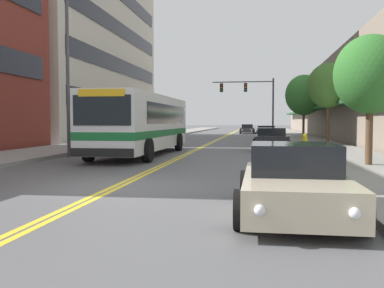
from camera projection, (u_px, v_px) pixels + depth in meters
The scene contains 18 objects.
ground_plane at pixel (225, 136), 47.67m from camera, with size 240.00×240.00×0.00m, color #565659.
sidewalk_left at pixel (160, 135), 48.81m from camera, with size 3.95×106.00×0.17m.
sidewalk_right at pixel (294, 136), 46.53m from camera, with size 3.95×106.00×0.17m.
centre_line at pixel (225, 136), 47.67m from camera, with size 0.34×106.00×0.01m.
storefront_row_right at pixel (354, 103), 45.39m from camera, with size 9.10×68.00×7.29m.
city_bus at pixel (143, 122), 21.66m from camera, with size 2.87×11.38×2.95m.
car_silver_parked_left_near at pixel (167, 133), 38.24m from camera, with size 2.21×4.20×1.31m.
car_navy_parked_left_mid at pixel (150, 136), 31.96m from camera, with size 2.06×4.25×1.17m.
car_champagne_parked_right_foreground at pixel (294, 182), 7.87m from camera, with size 2.05×4.30×1.30m.
car_charcoal_parked_right_mid at pixel (271, 140), 24.50m from camera, with size 2.07×4.23×1.32m.
car_slate_blue_parked_right_far at pixel (266, 133), 40.72m from camera, with size 2.09×4.61×1.26m.
car_dark_grey_moving_lead at pixel (247, 129), 58.28m from camera, with size 1.98×4.72×1.25m.
traffic_signal_mast at pixel (252, 95), 45.71m from camera, with size 6.57×0.38×6.25m.
street_lamp_left_near at pixel (75, 56), 20.13m from camera, with size 2.59×0.28×7.95m.
street_tree_right_near at pixel (370, 75), 14.94m from camera, with size 2.51×2.51×4.56m.
street_tree_right_mid at pixel (328, 86), 27.93m from camera, with size 2.68×2.68×5.32m.
street_tree_right_far at pixel (304, 95), 40.18m from camera, with size 3.46×3.46×5.88m.
fire_hydrant at pixel (305, 143), 21.35m from camera, with size 0.34×0.26×0.91m.
Camera 1 is at (3.64, -10.66, 1.72)m, focal length 40.00 mm.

